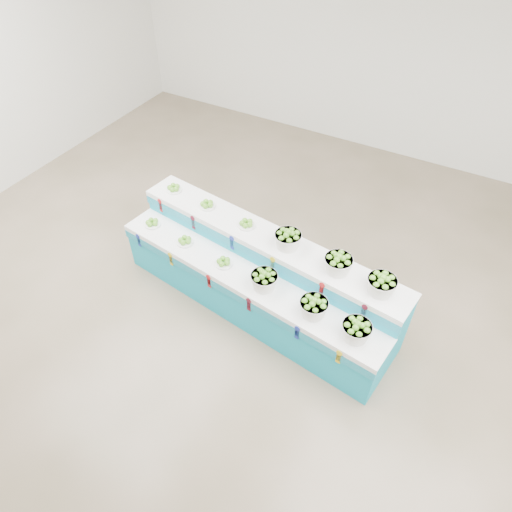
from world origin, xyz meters
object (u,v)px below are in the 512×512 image
at_px(display_stand, 256,277).
at_px(basket_lower_left, 264,280).
at_px(plate_upper_mid, 207,204).
at_px(basket_upper_right, 382,284).

relative_size(display_stand, basket_lower_left, 11.78).
distance_m(plate_upper_mid, basket_upper_right, 2.45).
bearing_deg(display_stand, basket_upper_right, 8.87).
relative_size(plate_upper_mid, basket_upper_right, 0.68).
bearing_deg(plate_upper_mid, basket_lower_left, -28.00).
height_order(basket_lower_left, basket_upper_right, basket_upper_right).
bearing_deg(basket_lower_left, display_stand, 133.75).
relative_size(basket_lower_left, basket_upper_right, 1.00).
bearing_deg(display_stand, basket_lower_left, -38.42).
distance_m(display_stand, basket_lower_left, 0.49).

